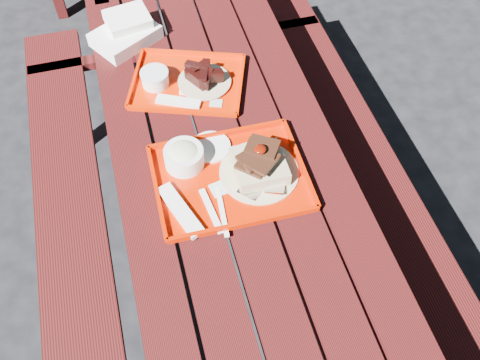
# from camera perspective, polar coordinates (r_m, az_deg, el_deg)

# --- Properties ---
(ground) EXTENTS (60.00, 60.00, 0.00)m
(ground) POSITION_cam_1_polar(r_m,az_deg,el_deg) (2.38, -0.97, -8.83)
(ground) COLOR black
(ground) RESTS_ON ground
(picnic_table_near) EXTENTS (1.41, 2.40, 0.75)m
(picnic_table_near) POSITION_cam_1_polar(r_m,az_deg,el_deg) (1.90, -1.20, -1.08)
(picnic_table_near) COLOR #430C0F
(picnic_table_near) RESTS_ON ground
(near_tray) EXTENTS (0.48, 0.41, 0.15)m
(near_tray) POSITION_cam_1_polar(r_m,az_deg,el_deg) (1.67, -1.28, 1.24)
(near_tray) COLOR #C01A00
(near_tray) RESTS_ON picnic_table_near
(far_tray) EXTENTS (0.48, 0.42, 0.07)m
(far_tray) POSITION_cam_1_polar(r_m,az_deg,el_deg) (1.97, -5.83, 10.41)
(far_tray) COLOR red
(far_tray) RESTS_ON picnic_table_near
(white_cloth) EXTENTS (0.29, 0.27, 0.10)m
(white_cloth) POSITION_cam_1_polar(r_m,az_deg,el_deg) (2.18, -12.05, 15.25)
(white_cloth) COLOR white
(white_cloth) RESTS_ON picnic_table_near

